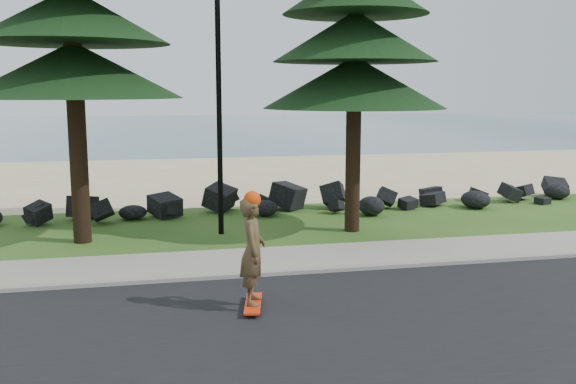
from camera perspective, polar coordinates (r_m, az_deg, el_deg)
name	(u,v)px	position (r m, az deg, el deg)	size (l,w,h in m)	color
ground	(237,266)	(14.06, -4.52, -6.56)	(160.00, 160.00, 0.00)	#2E5219
road	(278,346)	(9.85, -0.90, -13.49)	(160.00, 7.00, 0.02)	black
kerb	(243,275)	(13.19, -3.99, -7.39)	(160.00, 0.20, 0.10)	gray
sidewalk	(236,262)	(14.24, -4.63, -6.19)	(160.00, 2.00, 0.08)	#A19986
beach_sand	(193,177)	(28.23, -8.47, 1.35)	(160.00, 15.00, 0.01)	tan
ocean	(168,128)	(64.55, -10.64, 5.65)	(160.00, 58.00, 0.01)	#3C6773
seawall_boulders	(212,216)	(19.47, -6.73, -2.15)	(60.00, 2.40, 1.10)	black
lamp_post	(219,75)	(16.71, -6.20, 10.26)	(0.25, 0.14, 8.14)	black
skateboarder	(253,251)	(11.07, -3.16, -5.28)	(0.57, 1.15, 2.07)	red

